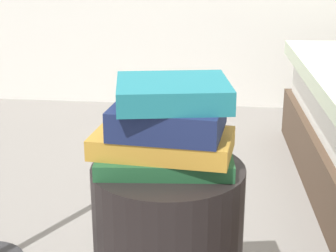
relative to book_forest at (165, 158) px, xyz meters
name	(u,v)px	position (x,y,z in m)	size (l,w,h in m)	color
book_forest	(165,158)	(0.00, 0.00, 0.00)	(0.29, 0.19, 0.03)	#1E512D
book_ochre	(162,144)	(0.00, -0.02, 0.04)	(0.30, 0.17, 0.05)	#B7842D
book_navy	(166,118)	(0.00, 0.00, 0.09)	(0.23, 0.20, 0.06)	#19234C
book_teal	(173,93)	(0.02, 0.00, 0.15)	(0.24, 0.20, 0.05)	#1E727F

